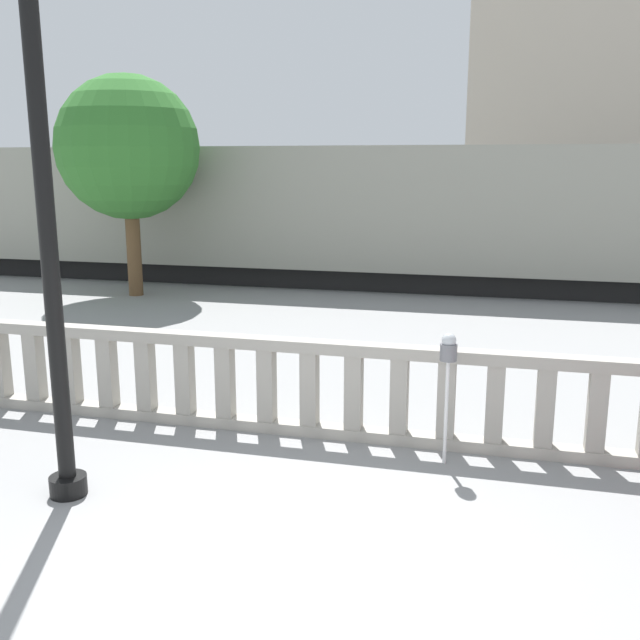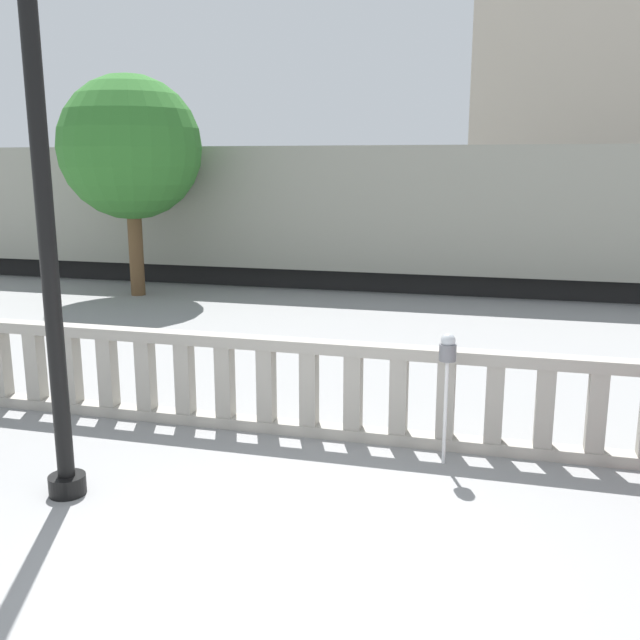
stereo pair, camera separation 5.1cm
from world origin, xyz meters
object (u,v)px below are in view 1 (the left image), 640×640
(train_far, at_px, (459,192))
(tree_left, at_px, (128,148))
(lamppost, at_px, (48,235))
(train_near, at_px, (343,213))
(parking_meter, at_px, (448,358))

(train_far, relative_size, tree_left, 5.33)
(lamppost, height_order, train_near, lamppost)
(tree_left, bearing_deg, train_near, 34.06)
(train_near, distance_m, tree_left, 5.85)
(lamppost, bearing_deg, parking_meter, 25.56)
(train_near, bearing_deg, tree_left, -145.94)
(train_far, bearing_deg, tree_left, -108.35)
(parking_meter, bearing_deg, train_near, 107.93)
(lamppost, height_order, train_far, lamppost)
(parking_meter, xyz_separation_m, train_far, (-1.71, 28.63, 0.64))
(train_far, height_order, tree_left, tree_left)
(train_near, relative_size, tree_left, 4.95)
(train_near, bearing_deg, parking_meter, -72.07)
(train_near, bearing_deg, train_far, 83.15)
(train_far, xyz_separation_m, tree_left, (-6.68, -20.15, 1.76))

